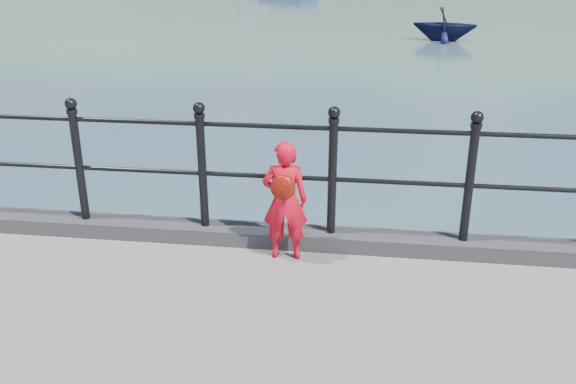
# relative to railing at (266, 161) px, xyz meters

# --- Properties ---
(ground) EXTENTS (600.00, 600.00, 0.00)m
(ground) POSITION_rel_railing_xyz_m (-0.00, 0.15, -1.82)
(ground) COLOR #2D4251
(ground) RESTS_ON ground
(kerb) EXTENTS (60.00, 0.30, 0.15)m
(kerb) POSITION_rel_railing_xyz_m (-0.00, -0.00, -0.75)
(kerb) COLOR #28282B
(kerb) RESTS_ON quay
(railing) EXTENTS (18.11, 0.11, 1.20)m
(railing) POSITION_rel_railing_xyz_m (0.00, 0.00, 0.00)
(railing) COLOR black
(railing) RESTS_ON kerb
(far_shore) EXTENTS (830.00, 200.00, 156.00)m
(far_shore) POSITION_rel_railing_xyz_m (38.34, 239.56, -24.39)
(far_shore) COLOR #333A21
(far_shore) RESTS_ON ground
(child) EXTENTS (0.42, 0.33, 1.10)m
(child) POSITION_rel_railing_xyz_m (0.20, -0.26, -0.27)
(child) COLOR red
(child) RESTS_ON quay
(launch_navy) EXTENTS (2.97, 2.69, 1.36)m
(launch_navy) POSITION_rel_railing_xyz_m (3.89, 21.51, -1.14)
(launch_navy) COLOR black
(launch_navy) RESTS_ON ground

